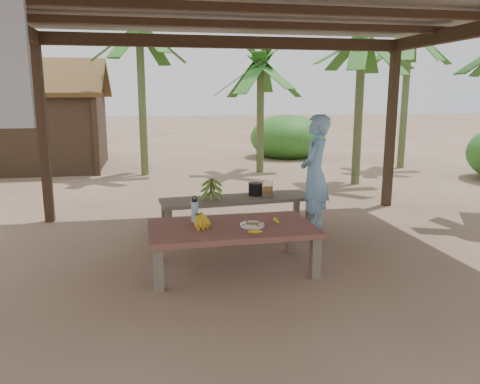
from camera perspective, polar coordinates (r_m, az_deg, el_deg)
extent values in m
plane|color=brown|center=(5.57, 2.75, -8.26)|extent=(80.00, 80.00, 0.00)
cube|color=black|center=(7.56, -22.90, 6.62)|extent=(0.13, 0.13, 2.70)
cube|color=black|center=(8.44, 17.91, 7.41)|extent=(0.13, 0.13, 2.70)
cube|color=black|center=(7.53, -1.39, 17.80)|extent=(5.80, 0.14, 0.18)
cube|color=brown|center=(4.74, -9.93, -9.27)|extent=(0.10, 0.10, 0.44)
cube|color=brown|center=(5.05, 9.17, -7.89)|extent=(0.10, 0.10, 0.44)
cube|color=brown|center=(5.53, -10.29, -6.19)|extent=(0.10, 0.10, 0.44)
cube|color=brown|center=(5.80, 6.18, -5.21)|extent=(0.10, 0.10, 0.44)
cube|color=maroon|center=(5.14, -1.03, -4.46)|extent=(1.82, 1.03, 0.06)
cube|color=brown|center=(6.39, -8.65, -3.87)|extent=(0.09, 0.09, 0.40)
cube|color=brown|center=(6.96, 8.40, -2.57)|extent=(0.09, 0.09, 0.40)
cube|color=brown|center=(6.83, -9.20, -2.87)|extent=(0.09, 0.09, 0.40)
cube|color=brown|center=(7.37, 6.90, -1.73)|extent=(0.09, 0.09, 0.40)
cube|color=brown|center=(6.76, -0.32, -0.90)|extent=(2.25, 0.81, 0.05)
cylinder|color=white|center=(5.10, 1.49, -4.18)|extent=(0.25, 0.25, 0.01)
cylinder|color=white|center=(5.09, 1.50, -4.01)|extent=(0.27, 0.27, 0.02)
cube|color=brown|center=(5.09, 1.50, -3.94)|extent=(0.16, 0.13, 0.02)
ellipsoid|color=yellow|center=(4.84, 1.86, -4.86)|extent=(0.18, 0.09, 0.04)
ellipsoid|color=yellow|center=(5.27, 4.44, -3.49)|extent=(0.06, 0.15, 0.04)
cylinder|color=#418DCC|center=(5.28, -5.52, -2.43)|extent=(0.08, 0.08, 0.23)
cylinder|color=black|center=(5.25, -5.55, -1.04)|extent=(0.06, 0.06, 0.03)
torus|color=black|center=(5.25, -5.56, -0.72)|extent=(0.05, 0.01, 0.05)
cylinder|color=black|center=(6.91, 1.90, 0.32)|extent=(0.21, 0.21, 0.18)
imported|color=#6EA1D0|center=(6.63, 9.10, 2.21)|extent=(0.66, 0.72, 1.65)
cube|color=black|center=(13.51, -25.05, 6.80)|extent=(4.00, 3.00, 2.00)
cube|color=brown|center=(12.66, -26.51, 12.55)|extent=(4.40, 1.73, 1.00)
cube|color=brown|center=(14.31, -24.71, 12.47)|extent=(4.40, 1.73, 1.00)
cylinder|color=#596638|center=(10.37, 14.26, 9.50)|extent=(0.18, 0.18, 3.13)
cylinder|color=#596638|center=(11.65, 2.49, 8.97)|extent=(0.18, 0.18, 2.69)
cylinder|color=#596638|center=(11.46, -11.84, 10.67)|extent=(0.18, 0.18, 3.48)
cylinder|color=#596638|center=(13.11, 19.45, 10.46)|extent=(0.18, 0.18, 3.52)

